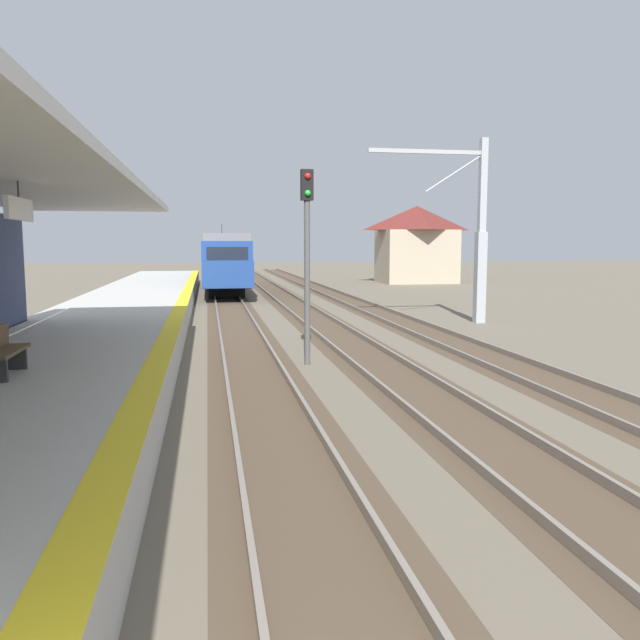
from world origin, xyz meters
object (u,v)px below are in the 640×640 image
at_px(rail_signal_post, 307,246).
at_px(platform_bench, 2,350).
at_px(catenary_pylon_far_side, 474,235).
at_px(approaching_train, 224,259).
at_px(distant_trackside_house, 416,243).

bearing_deg(rail_signal_post, platform_bench, -142.40).
distance_m(rail_signal_post, catenary_pylon_far_side, 11.43).
bearing_deg(catenary_pylon_far_side, rail_signal_post, -135.52).
relative_size(approaching_train, platform_bench, 12.25).
relative_size(approaching_train, distant_trackside_house, 2.97).
xyz_separation_m(catenary_pylon_far_side, platform_bench, (-14.44, -12.84, -2.23)).
xyz_separation_m(approaching_train, distant_trackside_house, (16.19, 6.70, 1.16)).
distance_m(platform_bench, distant_trackside_house, 45.16).
relative_size(approaching_train, catenary_pylon_far_side, 2.61).
relative_size(approaching_train, rail_signal_post, 3.77).
bearing_deg(distant_trackside_house, catenary_pylon_far_side, -103.56).
relative_size(catenary_pylon_far_side, distant_trackside_house, 1.14).
bearing_deg(distant_trackside_house, approaching_train, -157.53).
bearing_deg(catenary_pylon_far_side, distant_trackside_house, 76.44).
distance_m(rail_signal_post, distant_trackside_house, 38.05).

